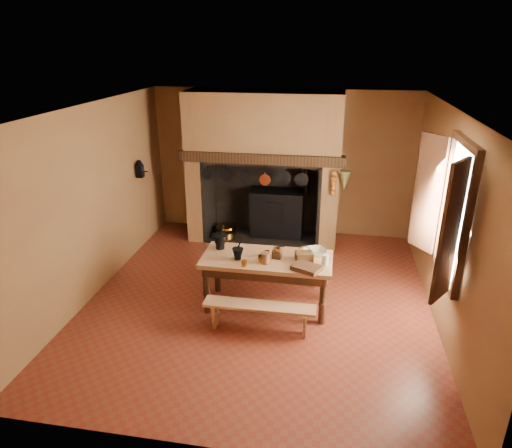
{
  "coord_description": "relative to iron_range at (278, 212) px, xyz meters",
  "views": [
    {
      "loc": [
        0.97,
        -5.87,
        3.62
      ],
      "look_at": [
        -0.1,
        0.3,
        1.09
      ],
      "focal_mm": 32.0,
      "sensor_mm": 36.0,
      "label": 1
    }
  ],
  "objects": [
    {
      "name": "coffee_grinder",
      "position": [
        0.32,
        -2.61,
        0.38
      ],
      "size": [
        0.17,
        0.14,
        0.19
      ],
      "rotation": [
        0.0,
        0.0,
        -0.12
      ],
      "color": "#3C1E13",
      "rests_on": "work_table"
    },
    {
      "name": "wicker_basket",
      "position": [
        0.7,
        -2.64,
        0.38
      ],
      "size": [
        0.27,
        0.22,
        0.23
      ],
      "rotation": [
        0.0,
        0.0,
        0.26
      ],
      "color": "#442A14",
      "rests_on": "work_table"
    },
    {
      "name": "window",
      "position": [
        2.39,
        -2.85,
        1.22
      ],
      "size": [
        0.39,
        1.75,
        1.76
      ],
      "color": "white",
      "rests_on": "wall_right"
    },
    {
      "name": "mixing_bowl",
      "position": [
        0.84,
        -2.42,
        0.35
      ],
      "size": [
        0.43,
        0.43,
        0.08
      ],
      "primitive_type": "imported",
      "rotation": [
        0.0,
        0.0,
        0.42
      ],
      "color": "#B6B38C",
      "rests_on": "work_table"
    },
    {
      "name": "brass_mug_b",
      "position": [
        0.17,
        -2.57,
        0.35
      ],
      "size": [
        0.09,
        0.09,
        0.08
      ],
      "primitive_type": "cylinder",
      "rotation": [
        0.0,
        0.0,
        -0.37
      ],
      "color": "#AF7928",
      "rests_on": "work_table"
    },
    {
      "name": "hanging_pans",
      "position": [
        -0.3,
        -0.64,
        0.88
      ],
      "size": [
        1.92,
        0.29,
        0.27
      ],
      "color": "black",
      "rests_on": "chimney_breast"
    },
    {
      "name": "floor",
      "position": [
        0.04,
        -2.45,
        -0.48
      ],
      "size": [
        5.5,
        5.5,
        0.0
      ],
      "primitive_type": "plane",
      "color": "#5E1F16",
      "rests_on": "ground"
    },
    {
      "name": "bench_front",
      "position": [
        0.18,
        -3.26,
        -0.17
      ],
      "size": [
        1.48,
        0.26,
        0.42
      ],
      "color": "tan",
      "rests_on": "floor"
    },
    {
      "name": "wall_coffee_mill",
      "position": [
        -2.38,
        -0.9,
        1.03
      ],
      "size": [
        0.23,
        0.16,
        0.31
      ],
      "color": "black",
      "rests_on": "wall_left"
    },
    {
      "name": "wooden_tray",
      "position": [
        0.75,
        -2.9,
        0.34
      ],
      "size": [
        0.44,
        0.39,
        0.06
      ],
      "primitive_type": "cube",
      "rotation": [
        0.0,
        0.0,
        -0.42
      ],
      "color": "#3C1E13",
      "rests_on": "work_table"
    },
    {
      "name": "bench_back",
      "position": [
        0.18,
        -1.92,
        -0.14
      ],
      "size": [
        1.62,
        0.28,
        0.46
      ],
      "color": "tan",
      "rests_on": "floor"
    },
    {
      "name": "wall_right",
      "position": [
        2.54,
        -2.45,
        0.92
      ],
      "size": [
        0.02,
        5.5,
        2.8
      ],
      "primitive_type": "cube",
      "color": "brown",
      "rests_on": "floor"
    },
    {
      "name": "iron_range",
      "position": [
        0.0,
        0.0,
        0.0
      ],
      "size": [
        1.12,
        0.55,
        1.6
      ],
      "color": "black",
      "rests_on": "floor"
    },
    {
      "name": "mortar_large",
      "position": [
        -0.54,
        -2.44,
        0.43
      ],
      "size": [
        0.21,
        0.21,
        0.37
      ],
      "rotation": [
        0.0,
        0.0,
        0.12
      ],
      "color": "black",
      "rests_on": "work_table"
    },
    {
      "name": "glass_jar",
      "position": [
        0.99,
        -2.72,
        0.38
      ],
      "size": [
        0.1,
        0.1,
        0.16
      ],
      "primitive_type": "cylinder",
      "rotation": [
        0.0,
        0.0,
        0.07
      ],
      "color": "beige",
      "rests_on": "work_table"
    },
    {
      "name": "brass_mug_a",
      "position": [
        -0.08,
        -2.95,
        0.35
      ],
      "size": [
        0.09,
        0.09,
        0.09
      ],
      "primitive_type": "cylinder",
      "rotation": [
        0.0,
        0.0,
        -0.18
      ],
      "color": "#AF7928",
      "rests_on": "work_table"
    },
    {
      "name": "wall_front",
      "position": [
        0.04,
        -5.2,
        0.92
      ],
      "size": [
        5.0,
        0.02,
        2.8
      ],
      "primitive_type": "cube",
      "color": "brown",
      "rests_on": "floor"
    },
    {
      "name": "herb_bunch",
      "position": [
        1.22,
        -0.66,
        0.9
      ],
      "size": [
        0.2,
        0.2,
        0.35
      ],
      "primitive_type": "cone",
      "rotation": [
        3.14,
        0.0,
        0.0
      ],
      "color": "brown",
      "rests_on": "chimney_breast"
    },
    {
      "name": "onion_string",
      "position": [
        1.04,
        -0.66,
        0.85
      ],
      "size": [
        0.12,
        0.1,
        0.46
      ],
      "primitive_type": null,
      "color": "#A85A1F",
      "rests_on": "chimney_breast"
    },
    {
      "name": "mortar_small",
      "position": [
        -0.21,
        -2.75,
        0.4
      ],
      "size": [
        0.16,
        0.16,
        0.28
      ],
      "rotation": [
        0.0,
        0.0,
        -0.32
      ],
      "color": "black",
      "rests_on": "work_table"
    },
    {
      "name": "back_wall",
      "position": [
        0.04,
        0.3,
        0.92
      ],
      "size": [
        5.0,
        0.02,
        2.8
      ],
      "primitive_type": "cube",
      "color": "brown",
      "rests_on": "floor"
    },
    {
      "name": "ceiling",
      "position": [
        0.04,
        -2.45,
        2.32
      ],
      "size": [
        5.5,
        5.5,
        0.0
      ],
      "primitive_type": "plane",
      "rotation": [
        3.14,
        0.0,
        0.0
      ],
      "color": "silver",
      "rests_on": "back_wall"
    },
    {
      "name": "hearth_pans",
      "position": [
        -1.01,
        -0.23,
        -0.39
      ],
      "size": [
        0.51,
        0.62,
        0.2
      ],
      "color": "#AF7928",
      "rests_on": "floor"
    },
    {
      "name": "wall_left",
      "position": [
        -2.46,
        -2.45,
        0.92
      ],
      "size": [
        0.02,
        5.5,
        2.8
      ],
      "primitive_type": "cube",
      "color": "brown",
      "rests_on": "floor"
    },
    {
      "name": "brass_cup",
      "position": [
        0.14,
        -2.79,
        0.36
      ],
      "size": [
        0.16,
        0.16,
        0.1
      ],
      "primitive_type": "imported",
      "rotation": [
        0.0,
        0.0,
        -0.26
      ],
      "color": "#AF7928",
      "rests_on": "work_table"
    },
    {
      "name": "work_table",
      "position": [
        0.18,
        -2.62,
        0.18
      ],
      "size": [
        1.82,
        0.81,
        0.79
      ],
      "color": "tan",
      "rests_on": "floor"
    },
    {
      "name": "chimney_breast",
      "position": [
        -0.26,
        -0.14,
        1.33
      ],
      "size": [
        2.95,
        0.96,
        2.8
      ],
      "color": "brown",
      "rests_on": "floor"
    },
    {
      "name": "stoneware_crock",
      "position": [
        0.19,
        -2.8,
        0.38
      ],
      "size": [
        0.14,
        0.14,
        0.15
      ],
      "primitive_type": "cylinder",
      "rotation": [
        0.0,
        0.0,
        -0.2
      ],
      "color": "brown",
      "rests_on": "work_table"
    }
  ]
}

